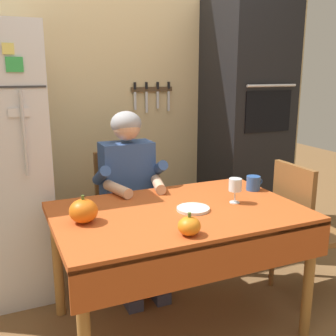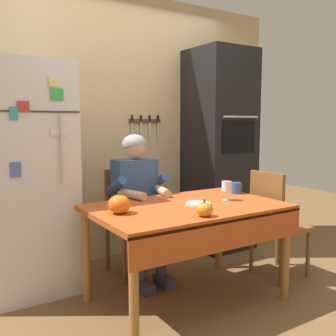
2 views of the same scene
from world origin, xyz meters
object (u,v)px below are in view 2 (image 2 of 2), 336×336
(pumpkin_medium, at_px, (204,209))
(serving_tray, at_px, (198,204))
(coffee_mug, at_px, (236,188))
(wall_oven, at_px, (219,150))
(refrigerator, at_px, (26,179))
(pumpkin_large, at_px, (119,204))
(chair_right_side, at_px, (274,220))
(seated_person, at_px, (138,194))
(wine_glass, at_px, (227,187))
(dining_table, at_px, (188,217))
(chair_behind_person, at_px, (129,216))

(pumpkin_medium, bearing_deg, serving_tray, 59.74)
(coffee_mug, bearing_deg, pumpkin_medium, -145.58)
(wall_oven, bearing_deg, coffee_mug, -119.90)
(refrigerator, bearing_deg, wall_oven, 1.13)
(wall_oven, distance_m, pumpkin_large, 1.83)
(refrigerator, relative_size, coffee_mug, 15.21)
(chair_right_side, distance_m, pumpkin_large, 1.47)
(refrigerator, height_order, pumpkin_large, refrigerator)
(seated_person, distance_m, pumpkin_large, 0.72)
(coffee_mug, bearing_deg, wall_oven, 60.10)
(wine_glass, bearing_deg, pumpkin_large, 177.05)
(pumpkin_large, bearing_deg, coffee_mug, 6.39)
(refrigerator, distance_m, pumpkin_large, 0.94)
(wall_oven, bearing_deg, dining_table, -138.69)
(dining_table, distance_m, wine_glass, 0.41)
(chair_behind_person, height_order, serving_tray, chair_behind_person)
(chair_right_side, distance_m, coffee_mug, 0.43)
(wall_oven, relative_size, seated_person, 1.69)
(pumpkin_medium, bearing_deg, chair_right_side, 17.51)
(wine_glass, bearing_deg, dining_table, 179.03)
(coffee_mug, relative_size, wine_glass, 0.79)
(seated_person, relative_size, chair_right_side, 1.34)
(chair_right_side, bearing_deg, wall_oven, 80.89)
(chair_behind_person, distance_m, serving_tray, 0.87)
(chair_behind_person, height_order, pumpkin_medium, chair_behind_person)
(chair_behind_person, height_order, chair_right_side, same)
(dining_table, height_order, serving_tray, serving_tray)
(seated_person, xyz_separation_m, wine_glass, (0.45, -0.61, 0.11))
(coffee_mug, relative_size, pumpkin_medium, 1.05)
(seated_person, height_order, wine_glass, seated_person)
(refrigerator, distance_m, serving_tray, 1.37)
(chair_behind_person, bearing_deg, pumpkin_medium, -90.51)
(chair_behind_person, bearing_deg, refrigerator, 173.95)
(dining_table, bearing_deg, serving_tray, -17.62)
(dining_table, relative_size, wine_glass, 9.32)
(dining_table, xyz_separation_m, chair_right_side, (0.90, -0.01, -0.14))
(serving_tray, bearing_deg, wine_glass, 3.31)
(chair_behind_person, xyz_separation_m, seated_person, (-0.00, -0.19, 0.23))
(wine_glass, bearing_deg, pumpkin_medium, -145.41)
(refrigerator, relative_size, seated_person, 1.45)
(seated_person, bearing_deg, refrigerator, 161.89)
(refrigerator, bearing_deg, pumpkin_medium, -55.07)
(refrigerator, distance_m, pumpkin_medium, 1.48)
(wine_glass, bearing_deg, wall_oven, 53.32)
(refrigerator, bearing_deg, coffee_mug, -24.51)
(dining_table, distance_m, seated_person, 0.62)
(dining_table, xyz_separation_m, serving_tray, (0.07, -0.02, 0.09))
(pumpkin_medium, distance_m, serving_tray, 0.35)
(chair_right_side, bearing_deg, pumpkin_medium, -162.49)
(chair_behind_person, height_order, pumpkin_large, chair_behind_person)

